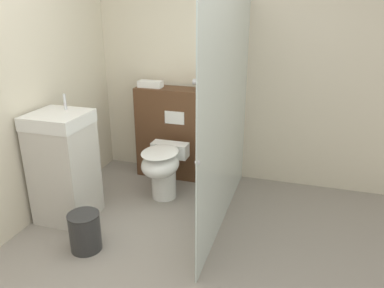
% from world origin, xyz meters
% --- Properties ---
extents(wall_back, '(8.00, 0.06, 2.50)m').
position_xyz_m(wall_back, '(0.00, 2.14, 1.25)').
color(wall_back, beige).
rests_on(wall_back, ground_plane).
extents(partition_panel, '(0.96, 0.29, 1.03)m').
position_xyz_m(partition_panel, '(-0.34, 1.94, 0.52)').
color(partition_panel, '#51331E').
rests_on(partition_panel, ground_plane).
extents(shower_glass, '(0.04, 1.87, 1.95)m').
position_xyz_m(shower_glass, '(0.37, 1.18, 0.98)').
color(shower_glass, silver).
rests_on(shower_glass, ground_plane).
extents(toilet, '(0.39, 0.59, 0.54)m').
position_xyz_m(toilet, '(-0.32, 1.37, 0.35)').
color(toilet, white).
rests_on(toilet, ground_plane).
extents(sink_vanity, '(0.48, 0.47, 1.15)m').
position_xyz_m(sink_vanity, '(-1.04, 0.77, 0.51)').
color(sink_vanity, beige).
rests_on(sink_vanity, ground_plane).
extents(hair_drier, '(0.19, 0.06, 0.12)m').
position_xyz_m(hair_drier, '(-0.08, 1.92, 1.12)').
color(hair_drier, '#B7B7BC').
rests_on(hair_drier, partition_panel).
extents(folded_towel, '(0.27, 0.13, 0.07)m').
position_xyz_m(folded_towel, '(-0.66, 1.92, 1.07)').
color(folded_towel, white).
rests_on(folded_towel, partition_panel).
extents(waste_bin, '(0.26, 0.26, 0.32)m').
position_xyz_m(waste_bin, '(-0.61, 0.37, 0.16)').
color(waste_bin, '#2D2D2D').
rests_on(waste_bin, ground_plane).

